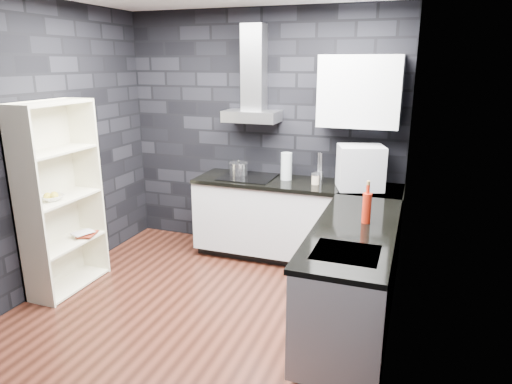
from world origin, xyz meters
The scene contains 27 objects.
ground centered at (0.00, 0.00, 0.00)m, with size 3.20×3.20×0.00m, color #451F15.
wall_back centered at (0.00, 1.62, 1.35)m, with size 3.20×0.05×2.70m, color black.
wall_front centered at (0.00, -1.62, 1.35)m, with size 3.20×0.05×2.70m, color black.
wall_left centered at (-1.62, 0.00, 1.35)m, with size 0.05×3.20×2.70m, color black.
wall_right centered at (1.62, 0.00, 1.35)m, with size 0.05×3.20×2.70m, color black.
toekick_back centered at (0.50, 1.34, 0.05)m, with size 2.18×0.50×0.10m, color black.
toekick_right centered at (1.34, 0.10, 0.05)m, with size 0.50×1.78×0.10m, color black.
counter_back_cab centered at (0.50, 1.30, 0.48)m, with size 2.20×0.60×0.76m, color silver.
counter_right_cab centered at (1.30, 0.10, 0.48)m, with size 0.60×1.80×0.76m, color silver.
counter_back_top centered at (0.50, 1.29, 0.88)m, with size 2.20×0.62×0.04m, color black.
counter_right_top centered at (1.29, 0.10, 0.88)m, with size 0.62×1.80×0.04m, color black.
counter_corner_top centered at (1.30, 1.30, 0.88)m, with size 0.62×0.62×0.04m, color black.
hood_body centered at (-0.05, 1.43, 1.56)m, with size 0.60×0.34×0.12m, color #A1A2A6.
hood_chimney centered at (-0.05, 1.50, 2.07)m, with size 0.24×0.20×0.90m, color #A1A2A6.
upper_cabinet centered at (1.10, 1.43, 1.85)m, with size 0.80×0.35×0.70m, color silver.
cooktop centered at (-0.05, 1.30, 0.91)m, with size 0.58×0.50×0.01m, color black.
sink_rim centered at (1.30, -0.40, 0.89)m, with size 0.44×0.40×0.01m, color #A1A2A6.
pot centered at (-0.18, 1.36, 0.97)m, with size 0.21×0.21×0.12m, color silver.
glass_vase centered at (0.37, 1.36, 1.05)m, with size 0.12×0.12×0.30m, color #B3BFC2.
storage_jar centered at (0.72, 1.27, 0.95)m, with size 0.08×0.08×0.10m, color #CDB495.
utensil_crock centered at (0.74, 1.36, 0.96)m, with size 0.09×0.09×0.12m, color silver.
appliance_garage centered at (1.17, 1.22, 1.12)m, with size 0.43×0.34×0.43m, color silver.
red_bottle centered at (1.35, 0.24, 1.02)m, with size 0.07×0.07×0.24m, color #B4220E.
bookshelf centered at (-1.42, -0.05, 0.90)m, with size 0.34×0.80×1.80m, color beige.
fruit_bowl centered at (-1.42, -0.15, 0.94)m, with size 0.20×0.20×0.05m, color silver.
book_red centered at (-1.41, 0.14, 0.57)m, with size 0.16×0.02×0.21m, color maroon.
book_second centered at (-1.42, 0.15, 0.59)m, with size 0.15×0.02×0.20m, color #B2B2B2.
Camera 1 is at (1.69, -3.28, 2.13)m, focal length 32.00 mm.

